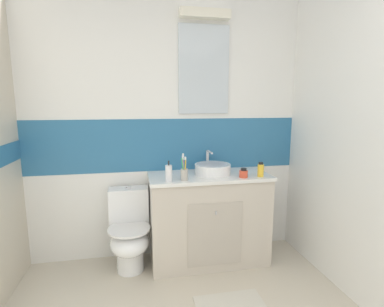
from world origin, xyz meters
The scene contains 8 objects.
wall_back_tiled centered at (0.01, 2.45, 1.26)m, with size 3.20×0.20×2.50m.
vanity_cabinet centered at (0.36, 2.16, 0.43)m, with size 1.10×0.51×0.85m.
sink_basin centered at (0.39, 2.15, 0.90)m, with size 0.33×0.37×0.20m.
toilet centered at (-0.38, 2.15, 0.35)m, with size 0.37×0.50×0.74m.
toothbrush_cup centered at (0.10, 1.99, 0.91)m, with size 0.06×0.06×0.23m.
soap_dispenser centered at (-0.03, 1.98, 0.92)m, with size 0.06×0.06×0.18m.
hair_gel_jar centered at (0.63, 1.99, 0.89)m, with size 0.07×0.07×0.08m.
lotion_bottle_short centered at (0.79, 1.99, 0.91)m, with size 0.06×0.06×0.13m.
Camera 1 is at (-0.30, -0.40, 1.49)m, focal length 27.49 mm.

